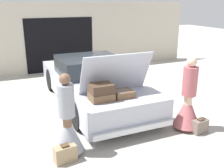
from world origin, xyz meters
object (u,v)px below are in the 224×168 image
person_right (188,104)px  suitcase_beside_left_person (65,154)px  car (93,82)px  suitcase_beside_right_person (200,126)px  person_left (68,126)px

person_right → suitcase_beside_left_person: bearing=91.0°
car → suitcase_beside_right_person: car is taller
person_right → suitcase_beside_left_person: size_ratio=3.98×
person_right → suitcase_beside_right_person: (0.15, -0.29, -0.45)m
car → suitcase_beside_right_person: 3.22m
suitcase_beside_left_person → car: bearing=60.6°
suitcase_beside_left_person → suitcase_beside_right_person: suitcase_beside_left_person is taller
person_left → suitcase_beside_right_person: bearing=94.7°
person_right → car: bearing=26.6°
car → person_left: bearing=-119.6°
person_right → suitcase_beside_left_person: person_right is taller
person_left → person_right: bearing=100.2°
car → suitcase_beside_left_person: (-1.50, -2.67, -0.42)m
car → person_left: 2.78m
car → person_left: car is taller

